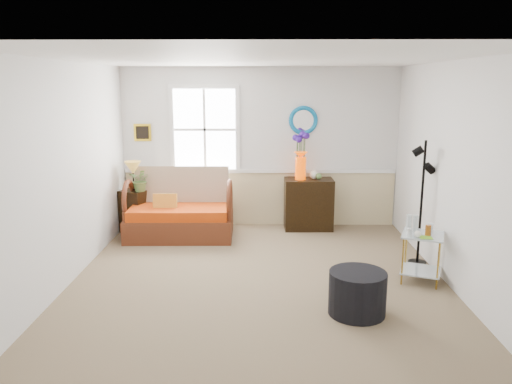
{
  "coord_description": "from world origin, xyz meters",
  "views": [
    {
      "loc": [
        0.05,
        -5.65,
        2.34
      ],
      "look_at": [
        -0.03,
        0.28,
        1.04
      ],
      "focal_mm": 35.0,
      "sensor_mm": 36.0,
      "label": 1
    }
  ],
  "objects_px": {
    "loveseat": "(180,204)",
    "floor_lamp": "(421,203)",
    "side_table": "(421,258)",
    "cabinet": "(308,204)",
    "lamp_stand": "(136,211)",
    "ottoman": "(357,293)"
  },
  "relations": [
    {
      "from": "cabinet",
      "to": "ottoman",
      "type": "bearing_deg",
      "value": -87.11
    },
    {
      "from": "lamp_stand",
      "to": "ottoman",
      "type": "relative_size",
      "value": 1.15
    },
    {
      "from": "cabinet",
      "to": "floor_lamp",
      "type": "relative_size",
      "value": 0.51
    },
    {
      "from": "side_table",
      "to": "floor_lamp",
      "type": "relative_size",
      "value": 0.36
    },
    {
      "from": "side_table",
      "to": "loveseat",
      "type": "bearing_deg",
      "value": 151.49
    },
    {
      "from": "lamp_stand",
      "to": "side_table",
      "type": "distance_m",
      "value": 4.42
    },
    {
      "from": "lamp_stand",
      "to": "side_table",
      "type": "height_order",
      "value": "lamp_stand"
    },
    {
      "from": "loveseat",
      "to": "floor_lamp",
      "type": "xyz_separation_m",
      "value": [
        3.33,
        -1.13,
        0.29
      ]
    },
    {
      "from": "cabinet",
      "to": "ottoman",
      "type": "xyz_separation_m",
      "value": [
        0.23,
        -3.11,
        -0.19
      ]
    },
    {
      "from": "loveseat",
      "to": "floor_lamp",
      "type": "height_order",
      "value": "floor_lamp"
    },
    {
      "from": "side_table",
      "to": "ottoman",
      "type": "distance_m",
      "value": 1.28
    },
    {
      "from": "lamp_stand",
      "to": "cabinet",
      "type": "bearing_deg",
      "value": 4.4
    },
    {
      "from": "loveseat",
      "to": "floor_lamp",
      "type": "relative_size",
      "value": 0.98
    },
    {
      "from": "lamp_stand",
      "to": "ottoman",
      "type": "distance_m",
      "value": 4.18
    },
    {
      "from": "lamp_stand",
      "to": "ottoman",
      "type": "height_order",
      "value": "lamp_stand"
    },
    {
      "from": "side_table",
      "to": "floor_lamp",
      "type": "distance_m",
      "value": 0.81
    },
    {
      "from": "floor_lamp",
      "to": "ottoman",
      "type": "distance_m",
      "value": 1.93
    },
    {
      "from": "cabinet",
      "to": "floor_lamp",
      "type": "bearing_deg",
      "value": -52.59
    },
    {
      "from": "loveseat",
      "to": "cabinet",
      "type": "height_order",
      "value": "loveseat"
    },
    {
      "from": "lamp_stand",
      "to": "floor_lamp",
      "type": "height_order",
      "value": "floor_lamp"
    },
    {
      "from": "side_table",
      "to": "lamp_stand",
      "type": "bearing_deg",
      "value": 152.9
    },
    {
      "from": "loveseat",
      "to": "cabinet",
      "type": "distance_m",
      "value": 2.09
    }
  ]
}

